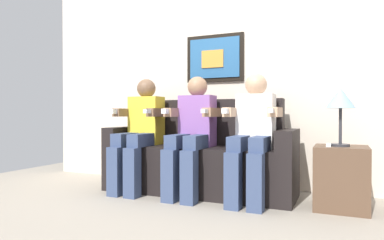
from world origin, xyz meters
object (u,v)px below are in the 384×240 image
person_in_middle (192,130)px  person_on_right (253,131)px  couch (199,160)px  person_on_left (140,129)px  side_table_right (341,178)px  table_lamp (341,101)px  spare_remote_on_table (329,145)px

person_in_middle → person_on_right: (0.56, 0.00, 0.00)m
couch → person_on_left: bearing=-163.4°
side_table_right → table_lamp: (-0.01, -0.02, 0.61)m
couch → spare_remote_on_table: 1.19m
person_on_left → person_in_middle: (0.56, 0.00, 0.00)m
person_on_left → side_table_right: (1.82, 0.06, -0.36)m
person_in_middle → table_lamp: (1.25, 0.04, 0.25)m
table_lamp → spare_remote_on_table: size_ratio=3.54×
table_lamp → side_table_right: bearing=72.9°
spare_remote_on_table → person_on_left: bearing=-179.7°
table_lamp → spare_remote_on_table: table_lamp is taller
person_on_right → spare_remote_on_table: (0.61, 0.01, -0.10)m
person_on_left → table_lamp: (1.81, 0.04, 0.25)m
side_table_right → person_on_right: bearing=-174.9°
couch → table_lamp: (1.25, -0.13, 0.55)m
person_on_left → person_on_right: bearing=0.0°
person_in_middle → person_on_left: bearing=180.0°
person_in_middle → spare_remote_on_table: size_ratio=8.54×
person_on_left → person_in_middle: same height
couch → side_table_right: bearing=-4.8°
table_lamp → person_on_left: bearing=-178.8°
table_lamp → spare_remote_on_table: 0.36m
person_in_middle → side_table_right: 1.31m
person_on_left → side_table_right: 1.85m
person_on_left → spare_remote_on_table: size_ratio=8.54×
person_in_middle → person_on_right: 0.56m
couch → spare_remote_on_table: size_ratio=13.96×
person_on_right → side_table_right: person_on_right is taller
side_table_right → table_lamp: bearing=-107.1°
person_on_left → side_table_right: person_on_left is taller
person_on_left → person_on_right: 1.12m
side_table_right → spare_remote_on_table: bearing=-150.6°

